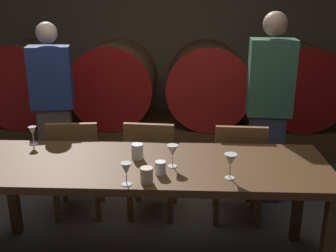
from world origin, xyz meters
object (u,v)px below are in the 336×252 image
wine_barrel_far_left (28,81)px  chair_right (238,168)px  wine_glass_far_left (33,132)px  wine_glass_far_right (230,161)px  cup_right (160,168)px  wine_glass_center_left (126,170)px  wine_barrel_far_right (296,84)px  cup_center (147,175)px  chair_left (77,164)px  wine_barrel_center_right (207,83)px  cup_left (137,151)px  wine_glass_center_right (172,151)px  chair_center (151,164)px  guest_right (268,109)px  wine_barrel_center_left (116,82)px  dining_table (149,173)px  guest_left (54,107)px

wine_barrel_far_left → chair_right: wine_barrel_far_left is taller
wine_glass_far_left → wine_glass_far_right: wine_glass_far_right is taller
wine_glass_far_left → cup_right: wine_glass_far_left is taller
wine_glass_far_left → wine_glass_center_left: (0.78, -0.62, -0.00)m
chair_right → wine_glass_far_left: size_ratio=6.35×
wine_barrel_far_right → cup_center: wine_barrel_far_right is taller
chair_left → cup_center: 1.17m
wine_barrel_center_right → cup_left: wine_barrel_center_right is taller
wine_glass_center_right → wine_glass_far_right: wine_glass_far_right is taller
wine_glass_center_right → cup_left: 0.28m
chair_center → chair_right: size_ratio=1.00×
cup_center → wine_glass_center_right: bearing=58.7°
cup_center → cup_right: (0.07, 0.12, -0.01)m
guest_right → wine_barrel_center_left: bearing=-35.2°
wine_barrel_far_left → wine_barrel_far_right: bearing=0.0°
chair_right → wine_glass_center_right: size_ratio=5.91×
cup_left → dining_table: bearing=-40.6°
wine_barrel_center_left → guest_left: guest_left is taller
wine_barrel_far_left → guest_left: bearing=-58.8°
wine_barrel_center_left → chair_right: wine_barrel_center_left is taller
guest_right → cup_left: 1.40m
dining_table → wine_glass_center_left: (-0.10, -0.32, 0.17)m
chair_center → guest_left: 1.17m
wine_barrel_far_left → wine_glass_far_right: size_ratio=6.05×
dining_table → guest_left: 1.56m
wine_glass_center_left → cup_right: (0.19, 0.15, -0.05)m
chair_right → guest_left: guest_left is taller
guest_left → wine_glass_far_right: guest_left is taller
wine_barrel_far_left → cup_right: 3.00m
wine_barrel_center_right → guest_right: bearing=-69.7°
wine_glass_center_left → wine_glass_far_right: wine_glass_far_right is taller
chair_center → cup_left: cup_left is taller
wine_barrel_far_left → guest_left: 1.27m
chair_center → wine_glass_center_right: (0.20, -0.67, 0.40)m
guest_left → dining_table: bearing=119.6°
wine_glass_far_left → wine_glass_center_right: 1.10m
wine_barrel_far_left → cup_right: size_ratio=11.25×
wine_glass_center_right → chair_left: bearing=141.4°
cup_center → guest_right: bearing=53.2°
cup_left → cup_center: cup_left is taller
wine_barrel_far_right → guest_right: guest_right is taller
wine_barrel_far_right → wine_glass_far_left: 3.12m
wine_barrel_far_left → wine_glass_center_left: (1.57, -2.58, 0.05)m
wine_barrel_center_left → wine_glass_center_left: bearing=-79.1°
wine_barrel_center_right → wine_glass_center_right: size_ratio=6.41×
chair_left → wine_glass_center_right: bearing=135.3°
wine_barrel_far_right → dining_table: (-1.55, -2.26, -0.13)m
chair_center → wine_glass_center_right: size_ratio=5.91×
wine_barrel_center_left → wine_barrel_center_right: (1.10, 0.00, 0.00)m
wine_glass_far_left → wine_glass_center_right: wine_glass_center_right is taller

